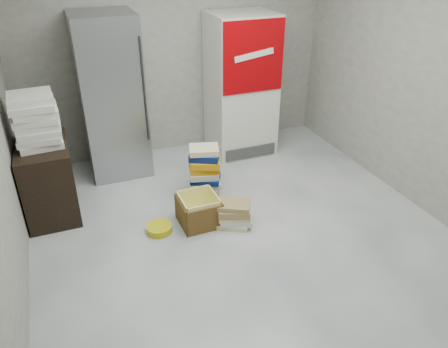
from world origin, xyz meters
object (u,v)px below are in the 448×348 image
at_px(phonebook_stack_main, 205,172).
at_px(cardboard_box, 199,212).
at_px(coke_cooler, 241,85).
at_px(wood_shelf, 48,180).
at_px(steel_fridge, 112,97).

bearing_deg(phonebook_stack_main, cardboard_box, -94.29).
height_order(coke_cooler, wood_shelf, coke_cooler).
distance_m(wood_shelf, cardboard_box, 1.60).
bearing_deg(wood_shelf, steel_fridge, 41.31).
xyz_separation_m(steel_fridge, wood_shelf, (-0.83, -0.73, -0.55)).
height_order(steel_fridge, cardboard_box, steel_fridge).
bearing_deg(wood_shelf, phonebook_stack_main, -9.70).
distance_m(phonebook_stack_main, cardboard_box, 0.56).
bearing_deg(cardboard_box, wood_shelf, 150.27).
relative_size(phonebook_stack_main, cardboard_box, 1.50).
relative_size(steel_fridge, phonebook_stack_main, 3.14).
bearing_deg(cardboard_box, coke_cooler, 52.41).
bearing_deg(coke_cooler, steel_fridge, 179.82).
bearing_deg(wood_shelf, cardboard_box, -28.64).
height_order(steel_fridge, wood_shelf, steel_fridge).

